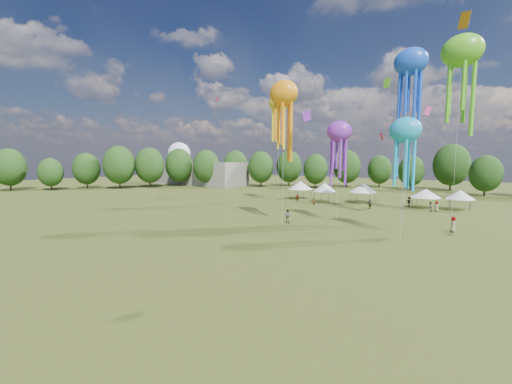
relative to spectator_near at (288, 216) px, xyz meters
The scene contains 9 objects.
ground 31.70m from the spectator_near, 75.31° to the right, with size 300.00×300.00×0.00m, color #384416.
spectator_near is the anchor object (origin of this frame).
spectators_far 22.21m from the spectator_near, 65.94° to the left, with size 29.90×21.03×1.91m.
festival_tents 26.44m from the spectator_near, 86.00° to the left, with size 35.38×8.95×4.08m.
show_kites 21.71m from the spectator_near, 52.51° to the left, with size 34.67×22.15×26.50m.
small_kites 32.82m from the spectator_near, 65.57° to the left, with size 74.15×64.99×46.64m.
treeline 32.62m from the spectator_near, 82.55° to the left, with size 201.57×95.24×13.43m.
hangar 76.23m from the spectator_near, 147.12° to the left, with size 40.00×12.00×8.00m, color gray.
radome 93.37m from the spectator_near, 149.37° to the left, with size 9.00×9.00×16.00m.
Camera 1 is at (14.56, -6.91, 8.76)m, focal length 22.22 mm.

